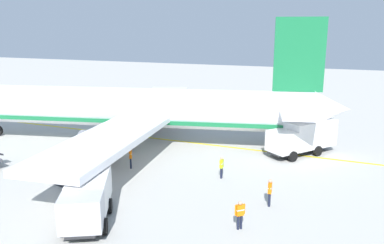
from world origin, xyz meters
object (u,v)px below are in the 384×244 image
(service_truck_pushback, at_px, (87,198))
(crew_marshaller, at_px, (130,156))
(crew_loader_left, at_px, (270,190))
(crew_loader_right, at_px, (222,166))
(crew_supervisor, at_px, (240,213))
(service_truck_catering, at_px, (303,136))
(cargo_container_far, at_px, (68,171))
(airliner_foreground, at_px, (128,108))
(cargo_container_near, at_px, (294,127))
(cargo_container_mid, at_px, (293,118))

(service_truck_pushback, relative_size, crew_marshaller, 3.42)
(crew_loader_left, relative_size, crew_loader_right, 1.07)
(crew_supervisor, bearing_deg, service_truck_catering, -5.31)
(service_truck_pushback, height_order, crew_loader_right, service_truck_pushback)
(cargo_container_far, relative_size, crew_marshaller, 1.14)
(airliner_foreground, xyz_separation_m, cargo_container_near, (8.42, -14.74, -2.43))
(cargo_container_far, relative_size, crew_loader_left, 1.12)
(crew_loader_left, bearing_deg, cargo_container_mid, 4.96)
(cargo_container_mid, height_order, crew_marshaller, cargo_container_mid)
(airliner_foreground, distance_m, cargo_container_far, 11.29)
(crew_marshaller, height_order, crew_loader_left, crew_loader_left)
(cargo_container_near, relative_size, cargo_container_mid, 1.09)
(cargo_container_near, relative_size, crew_loader_left, 1.19)
(cargo_container_far, bearing_deg, crew_supervisor, -97.30)
(service_truck_catering, xyz_separation_m, service_truck_pushback, (-17.65, 9.71, -0.21))
(airliner_foreground, bearing_deg, service_truck_catering, -80.95)
(service_truck_catering, relative_size, crew_loader_left, 3.70)
(service_truck_pushback, distance_m, cargo_container_far, 6.50)
(cargo_container_near, bearing_deg, crew_loader_left, -176.31)
(service_truck_catering, relative_size, service_truck_pushback, 1.10)
(service_truck_catering, distance_m, crew_loader_right, 9.61)
(crew_marshaller, bearing_deg, airliner_foreground, 33.10)
(service_truck_pushback, relative_size, crew_loader_right, 3.61)
(cargo_container_mid, xyz_separation_m, crew_marshaller, (-19.50, 9.71, 0.15))
(cargo_container_mid, xyz_separation_m, crew_loader_left, (-22.04, -1.91, 0.17))
(service_truck_pushback, distance_m, crew_supervisor, 8.66)
(service_truck_pushback, bearing_deg, crew_loader_left, -56.89)
(service_truck_catering, bearing_deg, cargo_container_near, 15.61)
(airliner_foreground, height_order, service_truck_catering, airliner_foreground)
(service_truck_catering, bearing_deg, crew_supervisor, 174.69)
(airliner_foreground, distance_m, crew_loader_left, 18.41)
(crew_loader_left, bearing_deg, crew_loader_right, 52.05)
(airliner_foreground, relative_size, cargo_container_near, 19.42)
(service_truck_pushback, bearing_deg, cargo_container_far, 50.08)
(cargo_container_mid, distance_m, crew_loader_right, 18.85)
(crew_marshaller, xyz_separation_m, crew_supervisor, (-6.08, -10.71, -0.05))
(cargo_container_mid, bearing_deg, cargo_container_far, 152.81)
(service_truck_pushback, bearing_deg, cargo_container_near, -19.01)
(service_truck_catering, bearing_deg, crew_loader_left, 177.55)
(crew_loader_right, bearing_deg, airliner_foreground, 63.78)
(cargo_container_near, relative_size, crew_marshaller, 1.21)
(cargo_container_mid, height_order, crew_loader_right, cargo_container_mid)
(service_truck_catering, xyz_separation_m, crew_loader_right, (-8.31, 4.78, -0.66))
(crew_marshaller, bearing_deg, service_truck_catering, -53.09)
(crew_loader_right, bearing_deg, cargo_container_mid, -7.21)
(airliner_foreground, bearing_deg, crew_loader_right, -116.22)
(cargo_container_mid, bearing_deg, crew_loader_right, 172.79)
(crew_loader_right, bearing_deg, crew_supervisor, -153.94)
(crew_loader_right, bearing_deg, crew_marshaller, 96.17)
(crew_loader_left, bearing_deg, crew_supervisor, 165.52)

